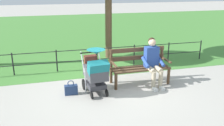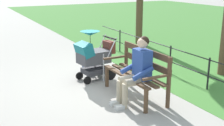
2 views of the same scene
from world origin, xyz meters
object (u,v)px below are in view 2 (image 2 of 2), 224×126
at_px(park_bench, 138,71).
at_px(stroller, 93,55).
at_px(person_on_bench, 137,69).
at_px(handbag, 87,67).

xyz_separation_m(park_bench, stroller, (1.29, 0.39, 0.07)).
bearing_deg(person_on_bench, park_bench, -36.42).
distance_m(stroller, handbag, 0.77).
bearing_deg(handbag, stroller, 171.53).
distance_m(park_bench, stroller, 1.35).
relative_size(person_on_bench, stroller, 1.11).
distance_m(park_bench, person_on_bench, 0.41).
bearing_deg(person_on_bench, stroller, 6.05).
relative_size(park_bench, stroller, 1.39).
bearing_deg(person_on_bench, handbag, 2.04).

